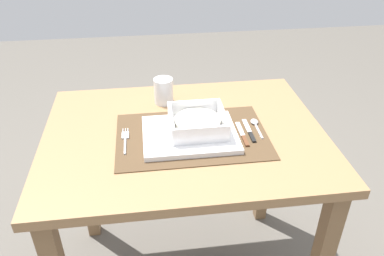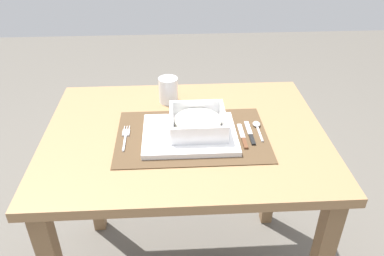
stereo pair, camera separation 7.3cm
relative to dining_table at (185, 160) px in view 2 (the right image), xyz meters
name	(u,v)px [view 2 (the right image)]	position (x,y,z in m)	size (l,w,h in m)	color
dining_table	(185,160)	(0.00, 0.00, 0.00)	(0.88, 0.67, 0.70)	#936D47
placemat	(192,136)	(0.02, -0.03, 0.11)	(0.46, 0.31, 0.00)	#4C3823
serving_plate	(190,134)	(0.01, -0.03, 0.12)	(0.29, 0.23, 0.02)	white
porridge_bowl	(198,123)	(0.04, -0.02, 0.15)	(0.17, 0.17, 0.06)	white
fork	(126,136)	(-0.18, -0.02, 0.12)	(0.02, 0.14, 0.00)	silver
spoon	(257,126)	(0.23, 0.01, 0.12)	(0.02, 0.11, 0.01)	silver
butter_knife	(250,134)	(0.20, -0.04, 0.12)	(0.01, 0.13, 0.01)	black
bread_knife	(243,137)	(0.18, -0.05, 0.12)	(0.01, 0.13, 0.01)	#59331E
drinking_glass	(168,91)	(-0.05, 0.20, 0.15)	(0.07, 0.07, 0.09)	white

